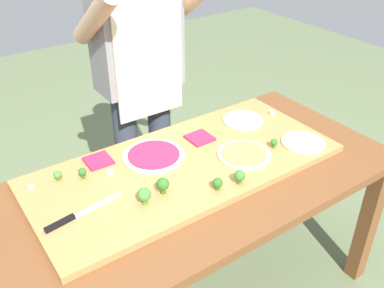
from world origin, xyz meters
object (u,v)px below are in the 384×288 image
broccoli_floret_center_left (163,185)px  cheese_crumble_a (31,187)px  pizza_slice_far_left (200,138)px  broccoli_floret_front_left (82,172)px  broccoli_floret_back_left (218,183)px  prep_table (188,198)px  broccoli_floret_back_mid (144,195)px  pizza_slice_near_left (98,161)px  chefs_knife (74,217)px  pizza_whole_cheese_artichoke (303,142)px  cheese_crumble_c (111,173)px  broccoli_floret_front_mid (58,175)px  pizza_whole_pesto_green (244,154)px  broccoli_floret_back_right (274,142)px  pizza_whole_white_garlic (243,120)px  pizza_whole_beet_magenta (154,156)px  broccoli_floret_center_right (240,176)px  cheese_crumble_b (272,113)px  cook_center (140,68)px

broccoli_floret_center_left → cheese_crumble_a: (-0.40, 0.31, -0.03)m
pizza_slice_far_left → broccoli_floret_front_left: broccoli_floret_front_left is taller
broccoli_floret_back_left → cheese_crumble_a: broccoli_floret_back_left is taller
prep_table → cheese_crumble_a: cheese_crumble_a is taller
broccoli_floret_back_mid → broccoli_floret_center_left: (0.09, 0.01, -0.00)m
prep_table → pizza_slice_near_left: pizza_slice_near_left is taller
chefs_knife → pizza_slice_near_left: bearing=51.4°
pizza_whole_cheese_artichoke → broccoli_floret_center_left: size_ratio=2.97×
pizza_slice_far_left → cheese_crumble_c: size_ratio=5.03×
chefs_knife → broccoli_floret_front_mid: 0.24m
broccoli_floret_back_left → pizza_whole_pesto_green: bearing=26.9°
broccoli_floret_back_right → pizza_whole_white_garlic: bearing=79.9°
pizza_whole_cheese_artichoke → broccoli_floret_center_left: (-0.69, 0.06, 0.03)m
pizza_whole_beet_magenta → broccoli_floret_back_right: size_ratio=5.87×
pizza_whole_cheese_artichoke → broccoli_floret_back_right: bearing=158.9°
pizza_slice_far_left → broccoli_floret_center_left: 0.41m
pizza_whole_white_garlic → broccoli_floret_center_right: (-0.33, -0.37, 0.03)m
chefs_knife → pizza_whole_pesto_green: same height
prep_table → broccoli_floret_back_mid: size_ratio=26.30×
pizza_slice_far_left → broccoli_floret_back_right: size_ratio=2.35×
pizza_whole_cheese_artichoke → broccoli_floret_back_left: (-0.51, -0.04, 0.02)m
broccoli_floret_back_left → broccoli_floret_front_mid: size_ratio=1.14×
broccoli_floret_front_mid → cheese_crumble_c: (0.18, -0.08, -0.02)m
pizza_whole_beet_magenta → broccoli_floret_back_left: broccoli_floret_back_left is taller
broccoli_floret_front_mid → broccoli_floret_back_right: 0.90m
broccoli_floret_center_left → prep_table: bearing=17.2°
pizza_whole_beet_magenta → pizza_slice_far_left: (0.24, 0.01, -0.00)m
pizza_whole_white_garlic → cheese_crumble_b: 0.16m
pizza_whole_cheese_artichoke → broccoli_floret_center_right: 0.42m
chefs_knife → cook_center: 0.85m
cook_center → pizza_whole_pesto_green: bearing=-76.7°
broccoli_floret_back_left → cheese_crumble_c: bearing=132.3°
broccoli_floret_center_right → prep_table: bearing=129.2°
pizza_slice_near_left → cheese_crumble_b: 0.88m
broccoli_floret_center_right → broccoli_floret_back_mid: bearing=164.0°
broccoli_floret_center_right → cheese_crumble_c: (-0.38, 0.33, -0.02)m
pizza_whole_beet_magenta → pizza_slice_far_left: size_ratio=2.50×
pizza_whole_white_garlic → pizza_slice_near_left: size_ratio=1.90×
cheese_crumble_c → pizza_slice_far_left: bearing=2.5°
broccoli_floret_front_left → cheese_crumble_b: broccoli_floret_front_left is taller
prep_table → cheese_crumble_a: (-0.53, 0.26, 0.13)m
broccoli_floret_back_left → cheese_crumble_b: bearing=28.4°
prep_table → cheese_crumble_a: 0.61m
pizza_slice_near_left → cheese_crumble_b: cheese_crumble_b is taller
prep_table → cheese_crumble_b: (0.63, 0.17, 0.13)m
pizza_whole_white_garlic → broccoli_floret_back_mid: (-0.69, -0.26, 0.03)m
pizza_whole_cheese_artichoke → pizza_whole_white_garlic: (-0.08, 0.31, 0.00)m
pizza_slice_near_left → cook_center: size_ratio=0.06×
pizza_whole_cheese_artichoke → cheese_crumble_c: 0.84m
broccoli_floret_center_left → broccoli_floret_front_left: (-0.21, 0.25, -0.01)m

